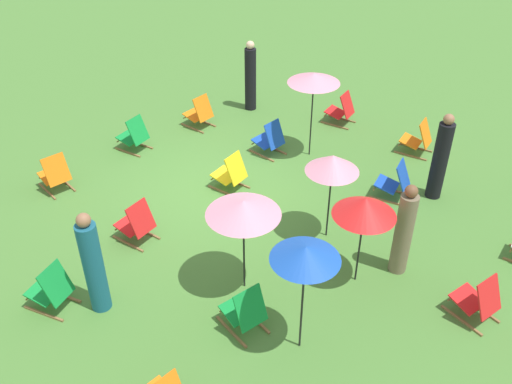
{
  "coord_description": "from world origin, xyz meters",
  "views": [
    {
      "loc": [
        6.91,
        6.68,
        6.58
      ],
      "look_at": [
        0.0,
        1.2,
        0.5
      ],
      "focal_mm": 39.19,
      "sensor_mm": 36.0,
      "label": 1
    }
  ],
  "objects_px": {
    "deckchair_11": "(231,174)",
    "person_3": "(440,159)",
    "deckchair_3": "(478,300)",
    "person_0": "(250,77)",
    "deckchair_14": "(270,140)",
    "umbrella_4": "(305,253)",
    "deckchair_6": "(136,224)",
    "deckchair_4": "(418,139)",
    "deckchair_13": "(55,174)",
    "umbrella_0": "(365,207)",
    "person_1": "(93,265)",
    "person_2": "(404,232)",
    "deckchair_12": "(245,311)",
    "umbrella_2": "(314,78)",
    "deckchair_15": "(395,182)",
    "deckchair_0": "(341,110)",
    "umbrella_1": "(333,163)",
    "umbrella_3": "(243,208)",
    "deckchair_7": "(134,136)",
    "deckchair_1": "(199,113)",
    "deckchair_5": "(51,289)"
  },
  "relations": [
    {
      "from": "umbrella_1",
      "to": "person_2",
      "type": "relative_size",
      "value": 1.0
    },
    {
      "from": "deckchair_3",
      "to": "person_0",
      "type": "distance_m",
      "value": 8.19
    },
    {
      "from": "deckchair_7",
      "to": "umbrella_2",
      "type": "relative_size",
      "value": 0.42
    },
    {
      "from": "umbrella_2",
      "to": "deckchair_14",
      "type": "bearing_deg",
      "value": -53.55
    },
    {
      "from": "deckchair_7",
      "to": "deckchair_12",
      "type": "xyz_separation_m",
      "value": [
        2.61,
        5.44,
        0.0
      ]
    },
    {
      "from": "deckchair_11",
      "to": "umbrella_4",
      "type": "distance_m",
      "value": 4.54
    },
    {
      "from": "deckchair_3",
      "to": "deckchair_12",
      "type": "height_order",
      "value": "same"
    },
    {
      "from": "umbrella_2",
      "to": "person_2",
      "type": "distance_m",
      "value": 4.19
    },
    {
      "from": "deckchair_11",
      "to": "person_3",
      "type": "xyz_separation_m",
      "value": [
        -2.38,
        3.41,
        0.51
      ]
    },
    {
      "from": "deckchair_11",
      "to": "deckchair_12",
      "type": "relative_size",
      "value": 0.98
    },
    {
      "from": "deckchair_12",
      "to": "person_2",
      "type": "xyz_separation_m",
      "value": [
        -2.66,
        1.21,
        0.45
      ]
    },
    {
      "from": "deckchair_4",
      "to": "deckchair_5",
      "type": "bearing_deg",
      "value": -24.33
    },
    {
      "from": "person_2",
      "to": "deckchair_3",
      "type": "bearing_deg",
      "value": -64.38
    },
    {
      "from": "deckchair_4",
      "to": "person_3",
      "type": "xyz_separation_m",
      "value": [
        1.38,
        1.02,
        0.51
      ]
    },
    {
      "from": "deckchair_4",
      "to": "deckchair_11",
      "type": "relative_size",
      "value": 1.0
    },
    {
      "from": "deckchair_11",
      "to": "deckchair_14",
      "type": "xyz_separation_m",
      "value": [
        -1.64,
        -0.24,
        0.0
      ]
    },
    {
      "from": "deckchair_0",
      "to": "person_2",
      "type": "xyz_separation_m",
      "value": [
        4.04,
        3.6,
        0.45
      ]
    },
    {
      "from": "deckchair_13",
      "to": "deckchair_14",
      "type": "bearing_deg",
      "value": 156.11
    },
    {
      "from": "person_0",
      "to": "person_1",
      "type": "bearing_deg",
      "value": 84.36
    },
    {
      "from": "deckchair_3",
      "to": "deckchair_6",
      "type": "relative_size",
      "value": 1.03
    },
    {
      "from": "umbrella_1",
      "to": "person_0",
      "type": "xyz_separation_m",
      "value": [
        -3.27,
        -4.45,
        -0.7
      ]
    },
    {
      "from": "deckchair_13",
      "to": "person_3",
      "type": "relative_size",
      "value": 0.45
    },
    {
      "from": "deckchair_13",
      "to": "person_0",
      "type": "xyz_separation_m",
      "value": [
        -5.47,
        0.76,
        0.5
      ]
    },
    {
      "from": "deckchair_0",
      "to": "umbrella_4",
      "type": "distance_m",
      "value": 7.37
    },
    {
      "from": "deckchair_5",
      "to": "deckchair_7",
      "type": "relative_size",
      "value": 1.03
    },
    {
      "from": "deckchair_12",
      "to": "person_0",
      "type": "height_order",
      "value": "person_0"
    },
    {
      "from": "deckchair_12",
      "to": "deckchair_13",
      "type": "height_order",
      "value": "same"
    },
    {
      "from": "deckchair_15",
      "to": "person_2",
      "type": "distance_m",
      "value": 2.23
    },
    {
      "from": "deckchair_6",
      "to": "deckchair_14",
      "type": "xyz_separation_m",
      "value": [
        -3.98,
        0.01,
        0.0
      ]
    },
    {
      "from": "person_1",
      "to": "person_2",
      "type": "relative_size",
      "value": 1.06
    },
    {
      "from": "deckchair_14",
      "to": "umbrella_0",
      "type": "bearing_deg",
      "value": 60.65
    },
    {
      "from": "umbrella_3",
      "to": "deckchair_13",
      "type": "bearing_deg",
      "value": -87.48
    },
    {
      "from": "deckchair_1",
      "to": "deckchair_6",
      "type": "height_order",
      "value": "same"
    },
    {
      "from": "umbrella_2",
      "to": "person_0",
      "type": "xyz_separation_m",
      "value": [
        -1.02,
        -2.55,
        -0.99
      ]
    },
    {
      "from": "deckchair_14",
      "to": "umbrella_4",
      "type": "relative_size",
      "value": 0.44
    },
    {
      "from": "deckchair_11",
      "to": "person_3",
      "type": "bearing_deg",
      "value": 121.45
    },
    {
      "from": "umbrella_0",
      "to": "umbrella_4",
      "type": "height_order",
      "value": "umbrella_4"
    },
    {
      "from": "deckchair_4",
      "to": "deckchair_5",
      "type": "height_order",
      "value": "same"
    },
    {
      "from": "umbrella_1",
      "to": "person_3",
      "type": "xyz_separation_m",
      "value": [
        -2.45,
        1.02,
        -0.69
      ]
    },
    {
      "from": "deckchair_5",
      "to": "umbrella_1",
      "type": "distance_m",
      "value": 5.01
    },
    {
      "from": "deckchair_4",
      "to": "person_3",
      "type": "relative_size",
      "value": 0.45
    },
    {
      "from": "umbrella_1",
      "to": "deckchair_4",
      "type": "bearing_deg",
      "value": -179.92
    },
    {
      "from": "deckchair_13",
      "to": "umbrella_4",
      "type": "relative_size",
      "value": 0.44
    },
    {
      "from": "deckchair_11",
      "to": "person_0",
      "type": "bearing_deg",
      "value": -150.71
    },
    {
      "from": "deckchair_15",
      "to": "person_3",
      "type": "relative_size",
      "value": 0.45
    },
    {
      "from": "person_3",
      "to": "deckchair_11",
      "type": "bearing_deg",
      "value": 14.98
    },
    {
      "from": "deckchair_1",
      "to": "umbrella_4",
      "type": "xyz_separation_m",
      "value": [
        4.14,
        5.89,
        1.43
      ]
    },
    {
      "from": "deckchair_11",
      "to": "person_2",
      "type": "bearing_deg",
      "value": 85.1
    },
    {
      "from": "deckchair_3",
      "to": "person_3",
      "type": "bearing_deg",
      "value": -130.08
    },
    {
      "from": "deckchair_14",
      "to": "umbrella_1",
      "type": "distance_m",
      "value": 3.36
    }
  ]
}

